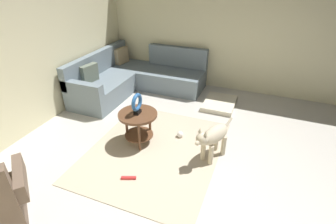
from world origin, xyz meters
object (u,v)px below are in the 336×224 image
side_table (138,120)px  dog_toy_ball (180,134)px  dog (213,137)px  torus_sculpture (137,103)px  dog_toy_rope (129,178)px  dog_bed_mat (220,103)px  sectional_couch (134,79)px

side_table → dog_toy_ball: bearing=-56.3°
dog → side_table: bearing=25.8°
torus_sculpture → dog_toy_rope: bearing=-162.7°
dog_bed_mat → dog: dog is taller
dog_bed_mat → dog_toy_rope: bearing=164.6°
sectional_couch → dog_toy_ball: 2.08m
side_table → dog: (0.04, -1.16, -0.04)m
side_table → dog_bed_mat: size_ratio=0.75×
dog_bed_mat → dog_toy_rope: size_ratio=4.06×
dog → sectional_couch: bearing=-14.3°
sectional_couch → side_table: (-1.73, -1.00, 0.13)m
torus_sculpture → dog_toy_rope: size_ratio=1.65×
torus_sculpture → dog_toy_ball: torus_sculpture is taller
side_table → dog_toy_rope: size_ratio=3.05×
torus_sculpture → dog_bed_mat: size_ratio=0.41×
torus_sculpture → dog_toy_rope: 1.08m
dog_bed_mat → dog_toy_ball: 1.40m
sectional_couch → dog_toy_rope: size_ratio=11.42×
sectional_couch → dog_toy_ball: bearing=-130.9°
torus_sculpture → dog_toy_rope: (-0.79, -0.25, -0.69)m
side_table → dog_bed_mat: (1.72, -0.94, -0.37)m
dog_toy_ball → dog_toy_rope: (-1.17, 0.31, -0.03)m
side_table → torus_sculpture: 0.29m
dog → dog_toy_ball: bearing=-5.1°
sectional_couch → dog_toy_rope: bearing=-153.6°
torus_sculpture → sectional_couch: bearing=30.1°
dog_toy_rope → dog_bed_mat: bearing=-15.4°
torus_sculpture → dog_bed_mat: 2.07m
side_table → sectional_couch: bearing=30.1°
sectional_couch → side_table: sectional_couch is taller
dog_toy_ball → dog_toy_rope: bearing=165.0°
dog → torus_sculpture: bearing=25.8°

